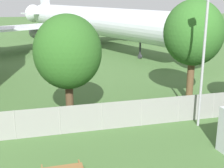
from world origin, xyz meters
The scene contains 5 objects.
perimeter_fence centered at (0.00, 11.22, 0.88)m, with size 56.07×0.07×1.75m.
airplane centered at (2.82, 43.19, 4.12)m, with size 35.93×43.87×12.42m.
tree_near_hangar centered at (-4.27, 12.99, 4.60)m, with size 4.22×4.22×6.94m.
tree_behind_benches centered at (5.37, 15.03, 5.25)m, with size 4.48×4.48×7.75m.
light_mast centered at (3.51, 10.34, 5.24)m, with size 0.44×0.44×8.70m.
Camera 1 is at (-6.43, -6.02, 7.99)m, focal length 50.00 mm.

